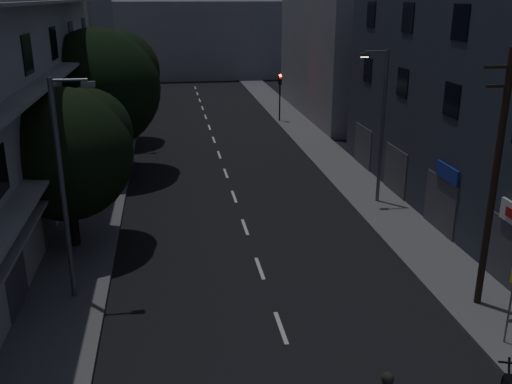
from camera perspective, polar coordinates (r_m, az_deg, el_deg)
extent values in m
plane|color=black|center=(36.69, -3.12, 2.11)|extent=(160.00, 160.00, 0.00)
cube|color=#565659|center=(36.74, -14.84, 1.63)|extent=(3.00, 90.00, 0.15)
cube|color=#565659|center=(38.10, 8.18, 2.70)|extent=(3.00, 90.00, 0.15)
cube|color=beige|center=(19.89, 2.50, -13.38)|extent=(0.15, 2.00, 0.01)
cube|color=beige|center=(23.74, 0.37, -7.63)|extent=(0.15, 2.00, 0.01)
cube|color=beige|center=(27.79, -1.11, -3.52)|extent=(0.15, 2.00, 0.01)
cube|color=beige|center=(31.96, -2.20, -0.46)|extent=(0.15, 2.00, 0.01)
cube|color=beige|center=(36.21, -3.04, 1.89)|extent=(0.15, 2.00, 0.01)
cube|color=beige|center=(40.52, -3.70, 3.74)|extent=(0.15, 2.00, 0.01)
cube|color=beige|center=(44.86, -4.24, 5.24)|extent=(0.15, 2.00, 0.01)
cube|color=beige|center=(49.23, -4.68, 6.46)|extent=(0.15, 2.00, 0.01)
cube|color=beige|center=(53.62, -5.06, 7.49)|extent=(0.15, 2.00, 0.01)
cube|color=beige|center=(58.03, -5.37, 8.36)|extent=(0.15, 2.00, 0.01)
cube|color=beige|center=(62.45, -5.65, 9.11)|extent=(0.15, 2.00, 0.01)
cube|color=beige|center=(66.88, -5.89, 9.76)|extent=(0.15, 2.00, 0.01)
cube|color=beige|center=(71.32, -6.10, 10.33)|extent=(0.15, 2.00, 0.01)
cube|color=black|center=(21.56, -23.12, -6.29)|extent=(0.06, 1.60, 1.60)
cube|color=black|center=(26.98, -20.24, -0.91)|extent=(0.06, 1.60, 1.60)
cube|color=black|center=(32.61, -18.35, 2.64)|extent=(0.06, 1.60, 1.60)
cube|color=black|center=(38.35, -17.02, 5.14)|extent=(0.06, 1.60, 1.60)
cube|color=black|center=(44.16, -16.02, 6.98)|extent=(0.06, 1.60, 1.60)
cube|color=black|center=(20.48, -24.26, 1.86)|extent=(0.06, 1.60, 1.60)
cube|color=black|center=(26.13, -21.04, 5.70)|extent=(0.06, 1.60, 1.60)
cube|color=black|center=(31.91, -18.95, 8.16)|extent=(0.06, 1.60, 1.60)
cube|color=black|center=(37.76, -17.49, 9.85)|extent=(0.06, 1.60, 1.60)
cube|color=black|center=(43.64, -16.41, 11.09)|extent=(0.06, 1.60, 1.60)
cube|color=black|center=(25.66, -21.89, 12.66)|extent=(0.06, 1.60, 1.60)
cube|color=black|center=(31.52, -19.58, 13.87)|extent=(0.06, 1.60, 1.60)
cube|color=black|center=(37.43, -17.98, 14.68)|extent=(0.06, 1.60, 1.60)
cube|color=black|center=(43.36, -16.81, 15.27)|extent=(0.06, 1.60, 1.60)
cube|color=gray|center=(29.17, -18.70, 4.82)|extent=(1.00, 32.40, 0.12)
cube|color=gray|center=(28.61, -19.39, 11.04)|extent=(1.00, 32.40, 0.12)
cube|color=gray|center=(28.40, -20.12, 17.42)|extent=(1.00, 32.40, 0.12)
cube|color=gray|center=(29.41, -18.71, 3.11)|extent=(0.80, 32.40, 0.12)
cube|color=#424247|center=(21.80, -22.89, -7.72)|extent=(0.06, 2.40, 2.40)
cube|color=#424247|center=(27.18, -20.08, -2.10)|extent=(0.06, 2.40, 2.40)
cube|color=#424247|center=(32.77, -18.23, 1.64)|extent=(0.06, 2.40, 2.40)
cube|color=#424247|center=(38.49, -16.92, 4.28)|extent=(0.06, 2.40, 2.40)
cube|color=#424247|center=(44.28, -15.94, 6.23)|extent=(0.06, 2.40, 2.40)
cube|color=#2C303B|center=(28.94, 23.72, 7.16)|extent=(6.00, 28.00, 11.00)
cube|color=black|center=(26.87, 18.99, 8.67)|extent=(0.06, 1.40, 1.50)
cube|color=black|center=(31.78, 14.45, 10.56)|extent=(0.06, 1.40, 1.50)
cube|color=black|center=(36.86, 11.11, 11.89)|extent=(0.06, 1.40, 1.50)
cube|color=black|center=(26.54, 19.77, 15.68)|extent=(0.06, 1.40, 1.50)
cube|color=black|center=(31.50, 14.96, 16.49)|extent=(0.06, 1.40, 1.50)
cube|color=black|center=(36.62, 11.45, 17.01)|extent=(0.06, 1.40, 1.50)
cube|color=#424247|center=(23.68, 23.71, -5.70)|extent=(0.06, 3.00, 2.60)
cube|color=#424247|center=(28.08, 17.91, -1.18)|extent=(0.06, 3.00, 2.60)
cube|color=#424247|center=(32.81, 13.74, 2.08)|extent=(0.06, 3.00, 2.60)
cube|color=#424247|center=(37.75, 10.63, 4.50)|extent=(0.06, 3.00, 2.60)
cube|color=navy|center=(27.11, 18.59, 1.82)|extent=(0.12, 2.00, 0.70)
cube|color=slate|center=(58.64, -17.93, 15.55)|extent=(6.00, 20.00, 16.00)
cube|color=slate|center=(54.34, 7.92, 14.46)|extent=(6.00, 20.00, 13.00)
cube|color=slate|center=(80.21, -6.60, 14.86)|extent=(24.00, 8.00, 10.00)
cylinder|color=black|center=(26.12, -17.97, -1.21)|extent=(0.44, 0.44, 3.78)
sphere|color=black|center=(25.47, -18.49, 3.59)|extent=(5.67, 5.67, 5.67)
sphere|color=black|center=(25.85, -16.55, 5.62)|extent=(3.97, 3.97, 3.97)
sphere|color=black|center=(24.96, -20.39, 4.08)|extent=(3.68, 3.68, 3.68)
cylinder|color=black|center=(36.45, -14.92, 5.50)|extent=(0.44, 0.44, 4.76)
sphere|color=black|center=(35.92, -15.31, 9.93)|extent=(7.17, 7.17, 7.17)
sphere|color=black|center=(36.58, -13.59, 11.64)|extent=(5.02, 5.02, 5.02)
sphere|color=black|center=(35.25, -16.97, 10.50)|extent=(4.66, 4.66, 4.66)
cylinder|color=black|center=(44.52, -13.94, 7.37)|extent=(0.44, 0.44, 3.88)
sphere|color=black|center=(44.13, -14.18, 10.32)|extent=(5.79, 5.79, 5.79)
sphere|color=black|center=(44.68, -13.05, 11.45)|extent=(4.05, 4.05, 4.05)
sphere|color=black|center=(43.57, -15.25, 10.71)|extent=(3.76, 3.76, 3.76)
cylinder|color=black|center=(50.83, 2.39, 8.92)|extent=(0.12, 0.12, 3.20)
cube|color=black|center=(50.51, 2.42, 11.21)|extent=(0.28, 0.22, 0.90)
sphere|color=#FF0C05|center=(50.32, 2.46, 11.55)|extent=(0.22, 0.22, 0.22)
sphere|color=#3F330C|center=(50.36, 2.45, 11.22)|extent=(0.22, 0.22, 0.22)
sphere|color=black|center=(50.40, 2.45, 10.88)|extent=(0.22, 0.22, 0.22)
cylinder|color=black|center=(50.77, -12.26, 8.49)|extent=(0.12, 0.12, 3.20)
cube|color=black|center=(50.45, -12.42, 10.78)|extent=(0.28, 0.22, 0.90)
sphere|color=#FF0C05|center=(50.25, -12.46, 11.13)|extent=(0.22, 0.22, 0.22)
sphere|color=#3F330C|center=(50.29, -12.44, 10.79)|extent=(0.22, 0.22, 0.22)
sphere|color=black|center=(50.34, -12.41, 10.45)|extent=(0.22, 0.22, 0.22)
cylinder|color=slate|center=(20.93, -18.74, -0.14)|extent=(0.18, 0.18, 8.00)
cylinder|color=slate|center=(19.95, -18.21, 10.59)|extent=(1.20, 0.10, 0.10)
cube|color=slate|center=(19.89, -16.44, 10.30)|extent=(0.45, 0.25, 0.18)
cube|color=#4C4C4C|center=(19.90, -16.41, 10.01)|extent=(0.35, 0.18, 0.04)
cylinder|color=#57585E|center=(30.47, 12.51, 6.24)|extent=(0.18, 0.18, 8.00)
cylinder|color=#57585E|center=(29.67, 11.95, 13.59)|extent=(1.20, 0.10, 0.10)
cube|color=#57585E|center=(29.48, 10.80, 13.33)|extent=(0.45, 0.25, 0.18)
cube|color=#FFD88C|center=(29.49, 10.79, 13.14)|extent=(0.35, 0.18, 0.04)
cylinder|color=slate|center=(42.09, -13.78, 9.59)|extent=(0.18, 0.18, 8.00)
cylinder|color=slate|center=(41.62, -13.37, 14.94)|extent=(1.20, 0.10, 0.10)
cube|color=slate|center=(41.59, -12.50, 14.79)|extent=(0.45, 0.25, 0.18)
cube|color=#4C4C4C|center=(41.59, -12.49, 14.66)|extent=(0.35, 0.18, 0.04)
cylinder|color=black|center=(20.79, 22.70, 0.71)|extent=(0.24, 0.24, 9.00)
cube|color=black|center=(20.01, 24.13, 11.37)|extent=(1.80, 0.10, 0.10)
cube|color=black|center=(20.09, 23.90, 9.68)|extent=(1.50, 0.10, 0.10)
cylinder|color=#595B60|center=(19.89, 24.03, -10.52)|extent=(0.06, 0.06, 2.50)
cylinder|color=black|center=(17.85, 23.97, -16.38)|extent=(0.21, 0.46, 0.90)
cube|color=black|center=(17.76, 24.03, -15.33)|extent=(0.57, 0.23, 0.04)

